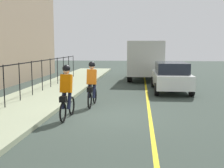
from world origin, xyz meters
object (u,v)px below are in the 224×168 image
Objects in this scene: box_truck_background at (147,58)px; cyclist_lead at (92,84)px; patrol_sedan at (171,76)px; cyclist_follow at (67,92)px.

cyclist_lead is at bearing 169.18° from box_truck_background.
cyclist_lead reaches higher than patrol_sedan.
patrol_sedan is (4.33, -3.59, -0.09)m from cyclist_lead.
cyclist_follow is 0.41× the size of patrol_sedan.
box_truck_background reaches higher than cyclist_follow.
patrol_sedan is (6.45, -4.08, -0.09)m from cyclist_follow.
box_truck_background is at bearing -11.71° from cyclist_follow.
patrol_sedan is at bearing -166.09° from box_truck_background.
cyclist_follow is at bearing 168.66° from cyclist_lead.
cyclist_lead is 0.41× the size of patrol_sedan.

